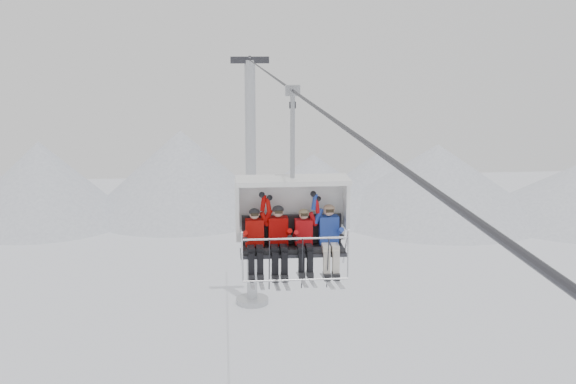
{
  "coord_description": "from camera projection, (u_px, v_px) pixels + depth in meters",
  "views": [
    {
      "loc": [
        -1.44,
        -15.92,
        14.32
      ],
      "look_at": [
        0.0,
        0.0,
        10.94
      ],
      "focal_mm": 45.0,
      "sensor_mm": 36.0,
      "label": 1
    }
  ],
  "objects": [
    {
      "name": "haul_cable",
      "position": [
        288.0,
        87.0,
        15.85
      ],
      "size": [
        0.06,
        50.0,
        0.06
      ],
      "primitive_type": "cylinder",
      "rotation": [
        1.57,
        0.0,
        0.0
      ],
      "color": "#2C2C31",
      "rests_on": "lift_tower_left"
    },
    {
      "name": "skier_center_left",
      "position": [
        279.0,
        238.0,
        15.26
      ],
      "size": [
        0.41,
        1.69,
        1.63
      ],
      "color": "#A80503",
      "rests_on": "chairlift_carrier"
    },
    {
      "name": "skier_center_right",
      "position": [
        304.0,
        239.0,
        15.31
      ],
      "size": [
        0.37,
        1.69,
        1.51
      ],
      "color": "red",
      "rests_on": "chairlift_carrier"
    },
    {
      "name": "skier_far_right",
      "position": [
        329.0,
        237.0,
        15.36
      ],
      "size": [
        0.41,
        1.69,
        1.63
      ],
      "color": "#233FA5",
      "rests_on": "chairlift_carrier"
    },
    {
      "name": "ridgeline",
      "position": [
        222.0,
        183.0,
        58.84
      ],
      "size": [
        72.0,
        21.0,
        7.0
      ],
      "color": "silver",
      "rests_on": "ground"
    },
    {
      "name": "lift_tower_right",
      "position": [
        251.0,
        202.0,
        38.84
      ],
      "size": [
        2.0,
        1.8,
        13.48
      ],
      "color": "#A7A9AE",
      "rests_on": "ground"
    },
    {
      "name": "skier_far_left",
      "position": [
        255.0,
        240.0,
        15.22
      ],
      "size": [
        0.39,
        1.69,
        1.56
      ],
      "color": "#B30A05",
      "rests_on": "chairlift_carrier"
    },
    {
      "name": "chairlift_carrier",
      "position": [
        292.0,
        213.0,
        15.49
      ],
      "size": [
        2.4,
        1.17,
        3.98
      ],
      "color": "black",
      "rests_on": "haul_cable"
    }
  ]
}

